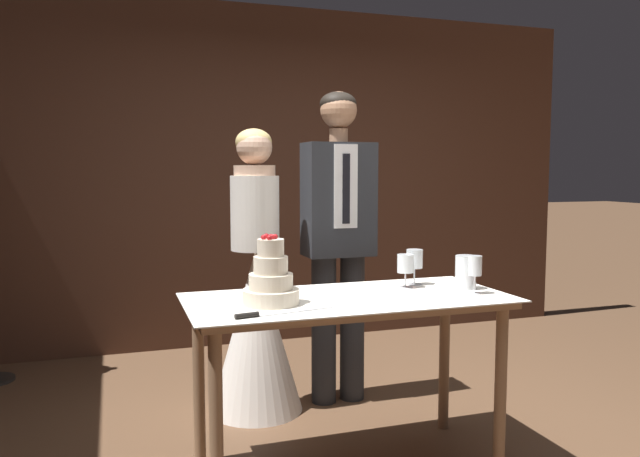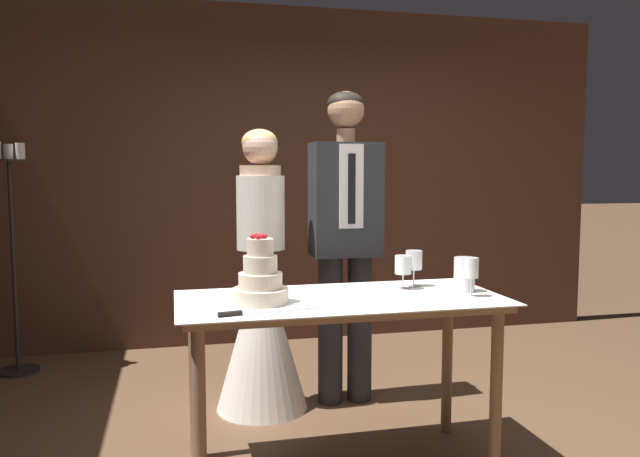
# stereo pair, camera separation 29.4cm
# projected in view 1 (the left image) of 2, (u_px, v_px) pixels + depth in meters

# --- Properties ---
(wall_back) EXTENTS (5.35, 0.12, 2.72)m
(wall_back) POSITION_uv_depth(u_px,v_px,m) (274.00, 177.00, 5.13)
(wall_back) COLOR #472B1E
(wall_back) RESTS_ON ground_plane
(cake_table) EXTENTS (1.51, 0.70, 0.83)m
(cake_table) POSITION_uv_depth(u_px,v_px,m) (348.00, 319.00, 2.92)
(cake_table) COLOR #8E6B4C
(cake_table) RESTS_ON ground_plane
(tiered_cake) EXTENTS (0.25, 0.25, 0.31)m
(tiered_cake) POSITION_uv_depth(u_px,v_px,m) (271.00, 281.00, 2.74)
(tiered_cake) COLOR beige
(tiered_cake) RESTS_ON cake_table
(cake_knife) EXTENTS (0.44, 0.10, 0.02)m
(cake_knife) POSITION_uv_depth(u_px,v_px,m) (266.00, 314.00, 2.53)
(cake_knife) COLOR silver
(cake_knife) RESTS_ON cake_table
(wine_glass_near) EXTENTS (0.08, 0.08, 0.17)m
(wine_glass_near) POSITION_uv_depth(u_px,v_px,m) (405.00, 265.00, 3.12)
(wine_glass_near) COLOR silver
(wine_glass_near) RESTS_ON cake_table
(wine_glass_middle) EXTENTS (0.08, 0.08, 0.18)m
(wine_glass_middle) POSITION_uv_depth(u_px,v_px,m) (414.00, 261.00, 3.21)
(wine_glass_middle) COLOR silver
(wine_glass_middle) RESTS_ON cake_table
(wine_glass_far) EXTENTS (0.07, 0.07, 0.18)m
(wine_glass_far) POSITION_uv_depth(u_px,v_px,m) (475.00, 268.00, 2.97)
(wine_glass_far) COLOR silver
(wine_glass_far) RESTS_ON cake_table
(hurricane_candle) EXTENTS (0.10, 0.10, 0.17)m
(hurricane_candle) POSITION_uv_depth(u_px,v_px,m) (466.00, 273.00, 3.10)
(hurricane_candle) COLOR silver
(hurricane_candle) RESTS_ON cake_table
(bride) EXTENTS (0.54, 0.54, 1.65)m
(bride) POSITION_uv_depth(u_px,v_px,m) (256.00, 309.00, 3.63)
(bride) COLOR white
(bride) RESTS_ON ground_plane
(groom) EXTENTS (0.41, 0.25, 1.88)m
(groom) POSITION_uv_depth(u_px,v_px,m) (338.00, 229.00, 3.75)
(groom) COLOR #282B30
(groom) RESTS_ON ground_plane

